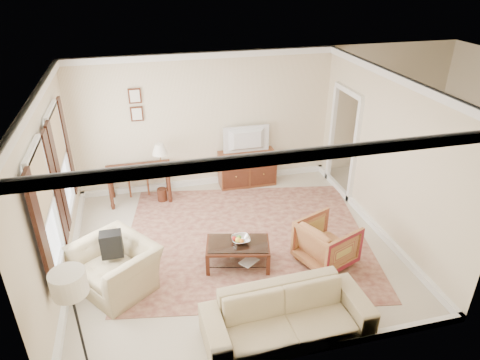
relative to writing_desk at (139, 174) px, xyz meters
name	(u,v)px	position (x,y,z in m)	size (l,w,h in m)	color
room_shell	(232,113)	(1.50, -2.07, 1.86)	(5.51, 5.01, 2.91)	beige
annex_bedroom	(421,174)	(5.99, -0.92, -0.27)	(3.00, 2.70, 2.90)	beige
window_front	(46,211)	(-1.20, -2.77, 0.94)	(0.12, 1.56, 1.80)	#CCB284
window_rear	(61,162)	(-1.20, -1.17, 0.94)	(0.12, 1.56, 1.80)	#CCB284
doorway	(343,144)	(4.21, -0.57, 0.47)	(0.10, 1.12, 2.25)	white
rug	(246,238)	(1.79, -1.88, -0.60)	(4.30, 3.68, 0.01)	maroon
writing_desk	(139,174)	(0.00, 0.00, 0.00)	(1.32, 0.66, 0.72)	#492114
desk_chair	(137,170)	(-0.03, 0.35, -0.08)	(0.45, 0.45, 1.05)	brown
desk_lamp	(160,155)	(0.47, 0.00, 0.36)	(0.32, 0.32, 0.50)	silver
framed_prints	(136,105)	(0.10, 0.40, 1.33)	(0.25, 0.04, 0.68)	#492114
sideboard	(247,168)	(2.34, 0.16, -0.23)	(1.24, 0.48, 0.76)	brown
tv	(248,132)	(2.34, 0.14, 0.64)	(0.96, 0.55, 0.13)	black
coffee_table	(238,248)	(1.46, -2.57, -0.28)	(1.13, 0.82, 0.43)	#492114
fruit_bowl	(241,239)	(1.52, -2.54, -0.12)	(0.42, 0.42, 0.10)	silver
book_a	(228,252)	(1.33, -2.44, -0.44)	(0.28, 0.04, 0.38)	brown
book_b	(244,259)	(1.55, -2.66, -0.44)	(0.28, 0.03, 0.38)	brown
striped_armchair	(327,241)	(2.90, -2.85, -0.19)	(0.82, 0.77, 0.84)	maroon
club_armchair	(115,260)	(-0.45, -2.63, -0.11)	(1.15, 0.75, 1.00)	tan
backpack	(111,243)	(-0.48, -2.54, 0.14)	(0.32, 0.22, 0.40)	black
sofa	(288,309)	(1.75, -4.16, -0.17)	(2.24, 0.65, 0.88)	tan
floor_lamp	(71,291)	(-0.80, -4.19, 0.72)	(0.39, 0.39, 1.58)	black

